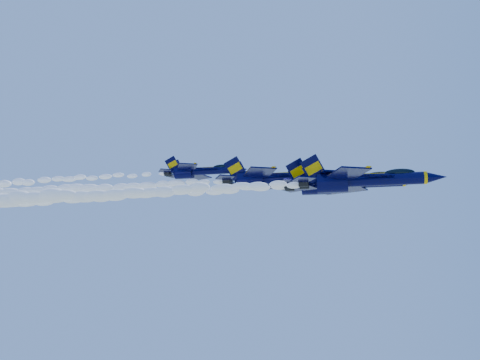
% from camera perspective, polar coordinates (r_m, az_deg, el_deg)
% --- Properties ---
extents(jet_lead, '(19.19, 15.74, 7.13)m').
position_cam_1_polar(jet_lead, '(73.06, 12.82, 0.02)').
color(jet_lead, black).
extents(smoke_trail_jet_lead, '(51.84, 2.45, 2.20)m').
position_cam_1_polar(smoke_trail_jet_lead, '(79.40, -12.57, -1.39)').
color(smoke_trail_jet_lead, white).
extents(jet_second, '(19.80, 16.25, 7.36)m').
position_cam_1_polar(jet_second, '(78.92, 11.01, -0.24)').
color(jet_second, black).
extents(smoke_trail_jet_second, '(51.84, 2.52, 2.27)m').
position_cam_1_polar(smoke_trail_jet_second, '(85.83, -12.58, -1.53)').
color(smoke_trail_jet_second, white).
extents(jet_third, '(20.02, 16.42, 7.44)m').
position_cam_1_polar(jet_third, '(88.17, 3.77, 0.21)').
color(jet_third, black).
extents(smoke_trail_jet_third, '(51.84, 2.55, 2.30)m').
position_cam_1_polar(smoke_trail_jet_third, '(98.36, -16.57, -0.95)').
color(smoke_trail_jet_third, white).
extents(jet_fourth, '(14.99, 12.29, 5.57)m').
position_cam_1_polar(jet_fourth, '(94.62, -4.24, 0.96)').
color(jet_fourth, black).
extents(smoke_trail_jet_fourth, '(51.84, 1.91, 1.72)m').
position_cam_1_polar(smoke_trail_jet_fourth, '(107.48, -21.12, -0.13)').
color(smoke_trail_jet_fourth, white).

